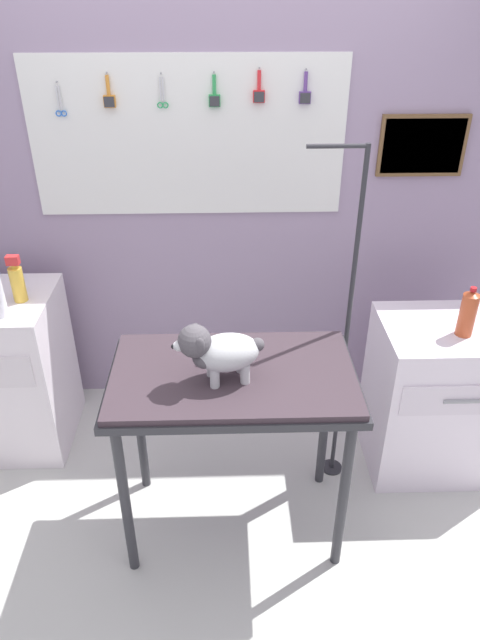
% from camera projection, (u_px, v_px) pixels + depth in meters
% --- Properties ---
extents(ground, '(4.40, 4.00, 0.04)m').
position_uv_depth(ground, '(223.00, 556.00, 2.65)').
color(ground, silver).
extents(rear_wall_panel, '(4.00, 0.11, 2.30)m').
position_uv_depth(rear_wall_panel, '(219.00, 214.00, 3.13)').
color(rear_wall_panel, '#9B87A4').
rests_on(rear_wall_panel, ground).
extents(grooming_table, '(1.03, 0.61, 0.90)m').
position_uv_depth(grooming_table, '(233.00, 390.00, 2.39)').
color(grooming_table, '#2D2D33').
rests_on(grooming_table, ground).
extents(grooming_arm, '(0.30, 0.11, 1.73)m').
position_uv_depth(grooming_arm, '(344.00, 343.00, 2.67)').
color(grooming_arm, '#2D2D33').
rests_on(grooming_arm, ground).
extents(dog, '(0.36, 0.21, 0.26)m').
position_uv_depth(dog, '(218.00, 351.00, 2.22)').
color(dog, silver).
rests_on(dog, grooming_table).
extents(cabinet_right, '(0.68, 0.54, 0.84)m').
position_uv_depth(cabinet_right, '(439.00, 396.00, 2.95)').
color(cabinet_right, white).
rests_on(cabinet_right, ground).
extents(pump_bottle_white, '(0.07, 0.07, 0.24)m').
position_uv_depth(pump_bottle_white, '(17.00, 282.00, 2.79)').
color(pump_bottle_white, gold).
rests_on(pump_bottle_white, counter_left).
extents(soda_bottle, '(0.08, 0.08, 0.25)m').
position_uv_depth(soda_bottle, '(468.00, 313.00, 2.62)').
color(soda_bottle, '#BA4C27').
rests_on(soda_bottle, cabinet_right).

